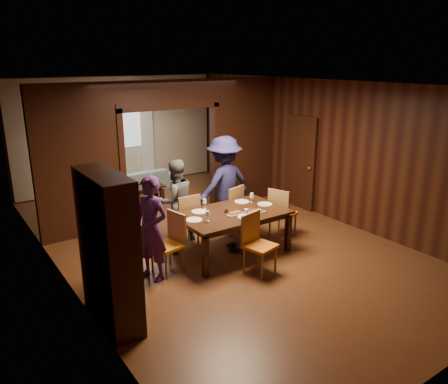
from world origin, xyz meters
TOP-DOWN VIEW (x-y plane):
  - floor at (0.00, 0.00)m, footprint 9.00×9.00m
  - ceiling at (0.00, 0.00)m, footprint 5.50×9.00m
  - room_walls at (0.00, 1.89)m, footprint 5.52×9.01m
  - person_purple at (-1.59, -0.74)m, footprint 0.60×0.71m
  - person_grey at (-0.58, 0.36)m, footprint 0.79×0.63m
  - person_navy at (0.47, 0.30)m, footprint 1.30×0.83m
  - sofa at (0.20, 3.85)m, footprint 1.83×0.71m
  - serving_bowl at (0.08, -0.60)m, footprint 0.29×0.29m
  - dining_table at (-0.03, -0.67)m, footprint 1.89×1.18m
  - coffee_table at (-0.05, 2.81)m, footprint 0.80×0.50m
  - chair_left at (-1.30, -0.69)m, footprint 0.51×0.51m
  - chair_right at (1.23, -0.60)m, footprint 0.56×0.56m
  - chair_far_l at (-0.51, 0.16)m, footprint 0.45×0.45m
  - chair_far_r at (0.46, 0.14)m, footprint 0.55×0.55m
  - chair_near at (-0.10, -1.54)m, footprint 0.53×0.53m
  - hutch at (-2.53, -1.50)m, footprint 0.40×1.20m
  - door_right at (2.70, 0.50)m, footprint 0.06×0.90m
  - window_far at (0.00, 4.44)m, footprint 1.20×0.03m
  - curtain_left at (-0.75, 4.40)m, footprint 0.35×0.06m
  - curtain_right at (0.75, 4.40)m, footprint 0.35×0.06m
  - plate_left at (-0.78, -0.65)m, footprint 0.27×0.27m
  - plate_far_l at (-0.50, -0.35)m, footprint 0.27×0.27m
  - plate_far_r at (0.44, -0.32)m, footprint 0.27×0.27m
  - plate_right at (0.70, -0.68)m, footprint 0.27×0.27m
  - plate_near at (0.00, -1.02)m, footprint 0.27×0.27m
  - platter_a at (-0.06, -0.78)m, footprint 0.30×0.20m
  - platter_b at (0.31, -0.92)m, footprint 0.30×0.20m
  - wineglass_left at (-0.62, -0.81)m, footprint 0.08×0.08m
  - wineglass_far at (-0.33, -0.25)m, footprint 0.08×0.08m
  - wineglass_right at (0.58, -0.45)m, footprint 0.08×0.08m
  - tumbler at (0.03, -1.00)m, footprint 0.07×0.07m
  - condiment_jar at (-0.17, -0.71)m, footprint 0.08×0.08m

SIDE VIEW (x-z plane):
  - floor at x=0.00m, z-range 0.00..0.00m
  - coffee_table at x=-0.05m, z-range 0.00..0.40m
  - sofa at x=0.20m, z-range 0.00..0.53m
  - dining_table at x=-0.03m, z-range 0.00..0.76m
  - chair_left at x=-1.30m, z-range 0.00..0.97m
  - chair_right at x=1.23m, z-range 0.00..0.97m
  - chair_far_l at x=-0.51m, z-range 0.00..0.97m
  - chair_far_r at x=0.46m, z-range 0.00..0.97m
  - chair_near at x=-0.10m, z-range 0.00..0.97m
  - plate_left at x=-0.78m, z-range 0.76..0.77m
  - plate_far_l at x=-0.50m, z-range 0.76..0.77m
  - plate_far_r at x=0.44m, z-range 0.76..0.77m
  - plate_right at x=0.70m, z-range 0.76..0.77m
  - plate_near at x=0.00m, z-range 0.76..0.77m
  - platter_a at x=-0.06m, z-range 0.76..0.80m
  - platter_b at x=0.31m, z-range 0.76..0.80m
  - person_grey at x=-0.58m, z-range 0.00..1.56m
  - serving_bowl at x=0.08m, z-range 0.76..0.83m
  - condiment_jar at x=-0.17m, z-range 0.76..0.87m
  - person_purple at x=-1.59m, z-range 0.00..1.65m
  - tumbler at x=0.03m, z-range 0.76..0.90m
  - wineglass_left at x=-0.62m, z-range 0.76..0.94m
  - wineglass_far at x=-0.33m, z-range 0.76..0.94m
  - wineglass_right at x=0.58m, z-range 0.76..0.94m
  - person_navy at x=0.47m, z-range 0.00..1.90m
  - hutch at x=-2.53m, z-range 0.00..2.00m
  - door_right at x=2.70m, z-range 0.00..2.10m
  - curtain_left at x=-0.75m, z-range 0.05..2.45m
  - curtain_right at x=0.75m, z-range 0.05..2.45m
  - room_walls at x=0.00m, z-range 0.06..2.96m
  - window_far at x=0.00m, z-range 1.05..2.35m
  - ceiling at x=0.00m, z-range 2.89..2.91m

